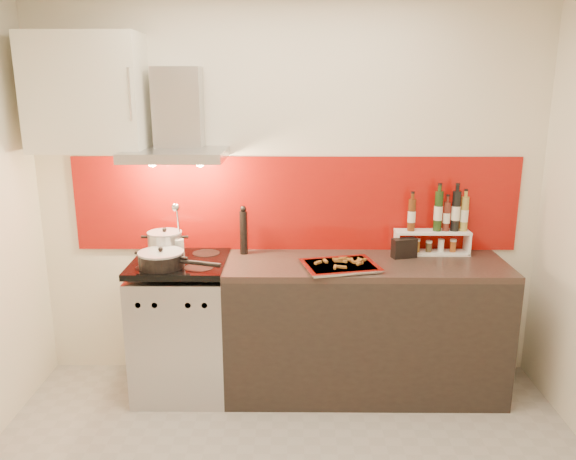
{
  "coord_description": "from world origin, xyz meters",
  "views": [
    {
      "loc": [
        0.03,
        -2.33,
        2.0
      ],
      "look_at": [
        0.0,
        0.95,
        1.15
      ],
      "focal_mm": 35.0,
      "sensor_mm": 36.0,
      "label": 1
    }
  ],
  "objects_px": {
    "range_stove": "(183,328)",
    "pepper_mill": "(244,231)",
    "counter": "(364,327)",
    "saute_pan": "(162,259)",
    "stock_pot": "(165,244)",
    "baking_tray": "(341,265)"
  },
  "relations": [
    {
      "from": "counter",
      "to": "pepper_mill",
      "type": "xyz_separation_m",
      "value": [
        -0.8,
        0.18,
        0.61
      ]
    },
    {
      "from": "range_stove",
      "to": "baking_tray",
      "type": "relative_size",
      "value": 1.75
    },
    {
      "from": "saute_pan",
      "to": "counter",
      "type": "bearing_deg",
      "value": 6.45
    },
    {
      "from": "pepper_mill",
      "to": "baking_tray",
      "type": "bearing_deg",
      "value": -25.27
    },
    {
      "from": "stock_pot",
      "to": "pepper_mill",
      "type": "distance_m",
      "value": 0.52
    },
    {
      "from": "range_stove",
      "to": "stock_pot",
      "type": "height_order",
      "value": "stock_pot"
    },
    {
      "from": "stock_pot",
      "to": "saute_pan",
      "type": "xyz_separation_m",
      "value": [
        0.03,
        -0.23,
        -0.03
      ]
    },
    {
      "from": "range_stove",
      "to": "pepper_mill",
      "type": "distance_m",
      "value": 0.76
    },
    {
      "from": "counter",
      "to": "stock_pot",
      "type": "relative_size",
      "value": 8.0
    },
    {
      "from": "stock_pot",
      "to": "saute_pan",
      "type": "bearing_deg",
      "value": -82.45
    },
    {
      "from": "stock_pot",
      "to": "baking_tray",
      "type": "distance_m",
      "value": 1.15
    },
    {
      "from": "range_stove",
      "to": "counter",
      "type": "bearing_deg",
      "value": 0.23
    },
    {
      "from": "saute_pan",
      "to": "baking_tray",
      "type": "relative_size",
      "value": 1.02
    },
    {
      "from": "counter",
      "to": "saute_pan",
      "type": "xyz_separation_m",
      "value": [
        -1.27,
        -0.14,
        0.51
      ]
    },
    {
      "from": "saute_pan",
      "to": "baking_tray",
      "type": "height_order",
      "value": "saute_pan"
    },
    {
      "from": "counter",
      "to": "saute_pan",
      "type": "distance_m",
      "value": 1.38
    },
    {
      "from": "stock_pot",
      "to": "baking_tray",
      "type": "relative_size",
      "value": 0.43
    },
    {
      "from": "range_stove",
      "to": "pepper_mill",
      "type": "bearing_deg",
      "value": 24.35
    },
    {
      "from": "stock_pot",
      "to": "range_stove",
      "type": "bearing_deg",
      "value": -40.41
    },
    {
      "from": "counter",
      "to": "stock_pot",
      "type": "distance_m",
      "value": 1.42
    },
    {
      "from": "range_stove",
      "to": "saute_pan",
      "type": "bearing_deg",
      "value": -118.28
    },
    {
      "from": "range_stove",
      "to": "counter",
      "type": "height_order",
      "value": "range_stove"
    }
  ]
}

